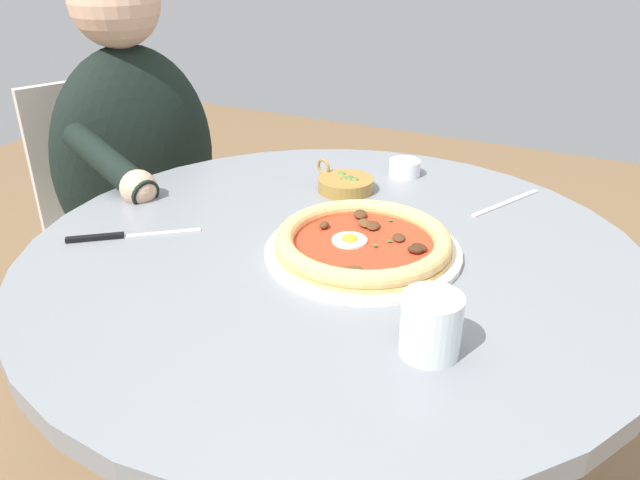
# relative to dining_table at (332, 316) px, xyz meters

# --- Properties ---
(dining_table) EXTENTS (0.99, 0.99, 0.75)m
(dining_table) POSITION_rel_dining_table_xyz_m (0.00, 0.00, 0.00)
(dining_table) COLOR gray
(dining_table) RESTS_ON ground
(pizza_on_plate) EXTENTS (0.31, 0.31, 0.04)m
(pizza_on_plate) POSITION_rel_dining_table_xyz_m (0.05, 0.01, 0.15)
(pizza_on_plate) COLOR white
(pizza_on_plate) RESTS_ON dining_table
(water_glass) EXTENTS (0.07, 0.07, 0.08)m
(water_glass) POSITION_rel_dining_table_xyz_m (0.22, -0.19, 0.16)
(water_glass) COLOR silver
(water_glass) RESTS_ON dining_table
(steak_knife) EXTENTS (0.18, 0.14, 0.01)m
(steak_knife) POSITION_rel_dining_table_xyz_m (-0.34, -0.13, 0.13)
(steak_knife) COLOR silver
(steak_knife) RESTS_ON dining_table
(ramekin_capers) EXTENTS (0.06, 0.06, 0.03)m
(ramekin_capers) POSITION_rel_dining_table_xyz_m (-0.01, 0.36, 0.14)
(ramekin_capers) COLOR white
(ramekin_capers) RESTS_ON dining_table
(olive_pan) EXTENTS (0.13, 0.11, 0.05)m
(olive_pan) POSITION_rel_dining_table_xyz_m (-0.08, 0.23, 0.14)
(olive_pan) COLOR olive
(olive_pan) RESTS_ON dining_table
(fork_utensil) EXTENTS (0.09, 0.18, 0.00)m
(fork_utensil) POSITION_rel_dining_table_xyz_m (0.21, 0.31, 0.13)
(fork_utensil) COLOR #BCBCC1
(fork_utensil) RESTS_ON dining_table
(diner_person) EXTENTS (0.47, 0.51, 1.17)m
(diner_person) POSITION_rel_dining_table_xyz_m (-0.65, 0.27, -0.10)
(diner_person) COLOR #282833
(diner_person) RESTS_ON ground
(cafe_chair_diner) EXTENTS (0.52, 0.52, 0.87)m
(cafe_chair_diner) POSITION_rel_dining_table_xyz_m (-0.78, 0.33, -0.11)
(cafe_chair_diner) COLOR beige
(cafe_chair_diner) RESTS_ON ground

